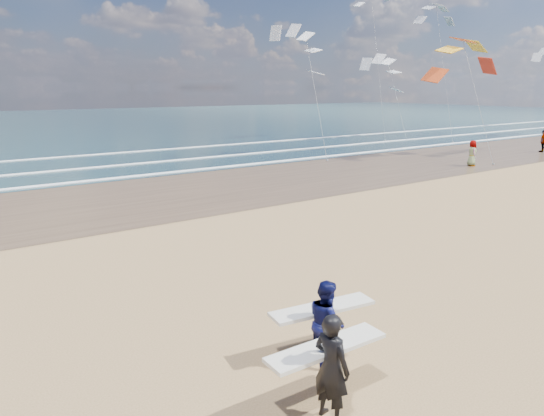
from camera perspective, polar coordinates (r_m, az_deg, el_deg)
wet_sand_strip at (r=34.97m, az=12.68°, el=5.09°), size 220.00×12.00×0.01m
ocean at (r=81.65m, az=-16.63°, el=9.76°), size 220.00×100.00×0.02m
foam_breakers at (r=42.39m, az=2.60°, el=6.99°), size 220.00×11.70×0.05m
surfer_near at (r=8.12m, az=6.94°, el=-17.84°), size 2.21×1.01×1.83m
surfer_far at (r=9.61m, az=6.38°, el=-13.03°), size 2.25×1.26×1.68m
beachgoer_0 at (r=35.78m, az=22.48°, el=5.98°), size 0.96×1.01×1.74m
beachgoer_1 at (r=46.13m, az=29.27°, el=6.88°), size 1.15×0.70×1.83m
kite_0 at (r=38.88m, az=22.38°, el=14.37°), size 7.56×4.93×10.02m
kite_1 at (r=37.73m, az=4.93°, el=14.45°), size 5.61×4.72×10.12m
kite_2 at (r=52.51m, az=19.47°, el=15.91°), size 5.46×4.70×14.30m
kite_5 at (r=52.34m, az=12.27°, el=17.03°), size 4.64×4.61×16.05m
kite_7 at (r=53.60m, az=14.16°, el=13.67°), size 6.48×4.81×9.13m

